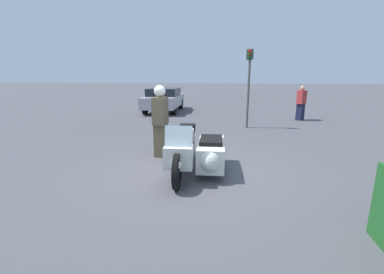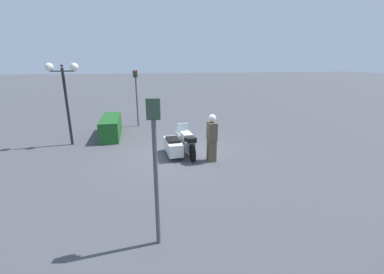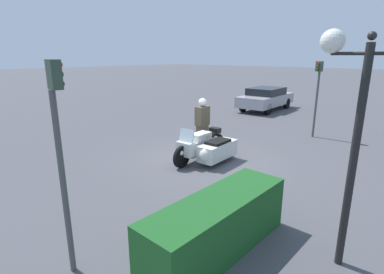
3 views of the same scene
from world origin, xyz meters
TOP-DOWN VIEW (x-y plane):
  - ground_plane at (0.00, 0.00)m, footprint 160.00×160.00m
  - police_motorcycle at (0.05, 0.01)m, footprint 2.58×1.16m
  - officer_rider at (-1.00, -1.11)m, footprint 0.51×0.31m
  - traffic_light_far at (-5.34, 1.33)m, footprint 0.22×0.28m
  - parked_car_background at (-9.87, -3.40)m, footprint 4.62×2.13m
  - pedestrian_bystander at (-7.71, 4.00)m, footprint 0.54×0.52m

SIDE VIEW (x-z plane):
  - ground_plane at x=0.00m, z-range 0.00..0.00m
  - police_motorcycle at x=0.05m, z-range -0.11..1.06m
  - parked_car_background at x=-9.87m, z-range 0.06..1.45m
  - pedestrian_bystander at x=-7.71m, z-range 0.00..1.65m
  - officer_rider at x=-1.00m, z-range 0.05..1.92m
  - traffic_light_far at x=-5.34m, z-range 0.51..3.63m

